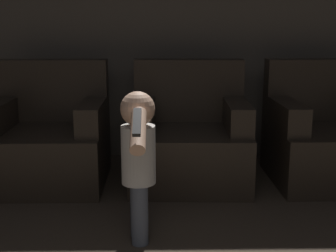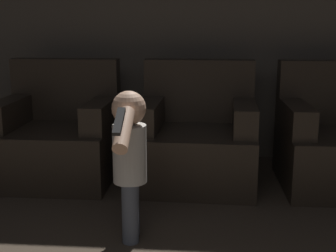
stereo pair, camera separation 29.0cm
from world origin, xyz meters
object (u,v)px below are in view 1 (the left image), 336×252
Objects in this scene: armchair_right at (328,139)px; person_toddler at (138,155)px; armchair_left at (48,140)px; armchair_middle at (189,140)px.

armchair_right is 1.07× the size of person_toddler.
armchair_left is at bearing 178.99° from armchair_right.
armchair_middle is (1.04, -0.00, 0.00)m from armchair_left.
person_toddler is (-1.37, -0.99, 0.17)m from armchair_right.
armchair_left is 1.07× the size of person_toddler.
armchair_left and armchair_middle have the same top height.
armchair_middle is 1.07× the size of person_toddler.
armchair_left is 1.04m from armchair_middle.
person_toddler is (0.71, -0.99, 0.17)m from armchair_left.
armchair_left is 1.23m from person_toddler.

